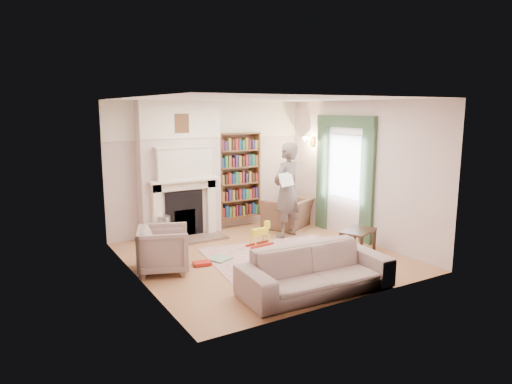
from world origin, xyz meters
TOP-DOWN VIEW (x-y plane):
  - floor at (0.00, 0.00)m, footprint 4.50×4.50m
  - ceiling at (0.00, 0.00)m, footprint 4.50×4.50m
  - wall_back at (0.00, 2.25)m, footprint 4.50×0.00m
  - wall_front at (0.00, -2.25)m, footprint 4.50×0.00m
  - wall_left at (-2.25, 0.00)m, footprint 0.00×4.50m
  - wall_right at (2.25, 0.00)m, footprint 0.00×4.50m
  - fireplace at (-0.75, 2.05)m, footprint 1.70×0.58m
  - bookcase at (0.65, 2.12)m, footprint 1.00×0.24m
  - window at (2.23, 0.40)m, footprint 0.02×0.90m
  - curtain_left at (2.20, -0.30)m, footprint 0.07×0.32m
  - curtain_right at (2.20, 1.10)m, footprint 0.07×0.32m
  - pelmet at (2.19, 0.40)m, footprint 0.09×1.70m
  - wall_sconce at (2.03, 1.50)m, footprint 0.20×0.24m
  - rug at (0.29, -0.14)m, footprint 2.82×2.31m
  - armchair_reading at (1.57, 1.51)m, footprint 1.28×1.22m
  - armchair_left at (-1.78, 0.20)m, footprint 1.04×1.03m
  - sofa at (-0.18, -1.76)m, footprint 2.31×1.01m
  - man_reading at (1.12, 0.91)m, footprint 0.83×0.67m
  - newspaper at (0.97, 0.71)m, footprint 0.41×0.23m
  - coffee_table at (1.60, -0.73)m, footprint 0.82×0.70m
  - paraffin_heater at (-1.24, 1.73)m, footprint 0.27×0.27m
  - rocking_horse at (0.28, 0.58)m, footprint 0.56×0.27m
  - board_game at (-0.76, 0.22)m, footprint 0.45×0.45m
  - game_box_lid at (-1.14, 0.13)m, footprint 0.33×0.25m
  - comic_annuals at (0.22, -0.31)m, footprint 0.77×0.74m

SIDE VIEW (x-z plane):
  - floor at x=0.00m, z-range 0.00..0.00m
  - rug at x=0.29m, z-range 0.00..0.01m
  - comic_annuals at x=0.22m, z-range 0.01..0.03m
  - board_game at x=-0.76m, z-range 0.01..0.04m
  - game_box_lid at x=-1.14m, z-range 0.01..0.06m
  - coffee_table at x=1.60m, z-range 0.00..0.45m
  - rocking_horse at x=0.28m, z-range 0.00..0.48m
  - paraffin_heater at x=-1.24m, z-range 0.00..0.55m
  - armchair_reading at x=1.57m, z-range 0.00..0.65m
  - sofa at x=-0.18m, z-range 0.00..0.66m
  - armchair_left at x=-1.78m, z-range 0.00..0.75m
  - man_reading at x=1.12m, z-range 0.00..1.96m
  - bookcase at x=0.65m, z-range 0.25..2.10m
  - curtain_left at x=2.20m, z-range 0.00..2.40m
  - curtain_right at x=2.20m, z-range 0.00..2.40m
  - newspaper at x=0.97m, z-range 1.11..1.38m
  - fireplace at x=-0.75m, z-range -0.01..2.79m
  - wall_back at x=0.00m, z-range -0.85..3.65m
  - wall_front at x=0.00m, z-range -0.85..3.65m
  - wall_left at x=-2.25m, z-range -0.85..3.65m
  - wall_right at x=2.25m, z-range -0.85..3.65m
  - window at x=2.23m, z-range 0.80..2.10m
  - wall_sconce at x=2.03m, z-range 1.78..2.02m
  - pelmet at x=2.19m, z-range 2.26..2.50m
  - ceiling at x=0.00m, z-range 2.80..2.80m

